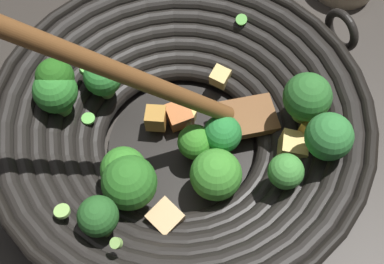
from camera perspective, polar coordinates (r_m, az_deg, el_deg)
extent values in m
plane|color=#332D28|center=(0.64, -1.19, -1.80)|extent=(4.00, 4.00, 0.00)
cylinder|color=black|center=(0.63, -1.19, -1.59)|extent=(0.17, 0.17, 0.01)
torus|color=black|center=(0.62, -1.22, -0.98)|extent=(0.23, 0.23, 0.02)
torus|color=black|center=(0.61, -1.23, -0.57)|extent=(0.26, 0.26, 0.02)
torus|color=black|center=(0.61, -1.25, -0.16)|extent=(0.29, 0.29, 0.02)
torus|color=black|center=(0.60, -1.26, 0.27)|extent=(0.32, 0.32, 0.02)
torus|color=black|center=(0.59, -1.28, 0.71)|extent=(0.34, 0.34, 0.02)
torus|color=black|center=(0.58, -1.30, 1.16)|extent=(0.37, 0.37, 0.02)
torus|color=black|center=(0.57, -1.32, 1.62)|extent=(0.40, 0.40, 0.02)
torus|color=black|center=(0.57, -1.33, 2.10)|extent=(0.42, 0.42, 0.01)
torus|color=black|center=(0.66, 15.87, 10.57)|extent=(0.05, 0.02, 0.05)
cylinder|color=#7AA253|center=(0.61, 0.32, -2.11)|extent=(0.02, 0.02, 0.01)
sphere|color=#3B8B29|center=(0.59, 0.33, -1.09)|extent=(0.04, 0.04, 0.04)
cylinder|color=#74BC55|center=(0.57, -6.48, -6.80)|extent=(0.03, 0.03, 0.02)
sphere|color=#2E7325|center=(0.54, -6.82, -5.45)|extent=(0.06, 0.06, 0.06)
cylinder|color=#689342|center=(0.54, -9.69, -10.04)|extent=(0.02, 0.02, 0.02)
sphere|color=#286126|center=(0.51, -10.15, -8.97)|extent=(0.04, 0.04, 0.04)
cylinder|color=#7DB454|center=(0.60, 11.86, 2.17)|extent=(0.03, 0.03, 0.02)
sphere|color=#2F702D|center=(0.58, 12.39, 3.74)|extent=(0.05, 0.05, 0.05)
cylinder|color=#7BAC43|center=(0.59, 2.50, -5.85)|extent=(0.03, 0.03, 0.01)
sphere|color=green|center=(0.56, 2.61, -4.64)|extent=(0.06, 0.06, 0.06)
cylinder|color=#72B65B|center=(0.62, -14.02, 2.80)|extent=(0.03, 0.03, 0.02)
sphere|color=#348A31|center=(0.60, -14.61, 4.31)|extent=(0.05, 0.05, 0.05)
cylinder|color=#699D4B|center=(0.62, -14.11, 4.36)|extent=(0.02, 0.02, 0.02)
sphere|color=#25641A|center=(0.60, -14.64, 5.76)|extent=(0.04, 0.04, 0.04)
cylinder|color=#6AA54D|center=(0.64, -9.31, 4.55)|extent=(0.02, 0.02, 0.02)
sphere|color=#368E39|center=(0.62, -9.65, 5.92)|extent=(0.05, 0.05, 0.05)
cylinder|color=#599D38|center=(0.58, -7.09, -5.37)|extent=(0.03, 0.02, 0.02)
sphere|color=#3C902C|center=(0.56, -7.42, -4.08)|extent=(0.05, 0.05, 0.05)
cylinder|color=#89B651|center=(0.61, 3.18, -1.52)|extent=(0.02, 0.03, 0.02)
sphere|color=#288438|center=(0.59, 3.31, -0.20)|extent=(0.04, 0.04, 0.04)
cylinder|color=#56A146|center=(0.57, 14.02, -1.83)|extent=(0.02, 0.02, 0.02)
sphere|color=#33813A|center=(0.54, 14.63, -0.48)|extent=(0.05, 0.05, 0.05)
cylinder|color=#7BA64D|center=(0.56, 9.80, -5.18)|extent=(0.01, 0.02, 0.01)
sphere|color=#46973D|center=(0.55, 10.13, -4.23)|extent=(0.04, 0.04, 0.04)
cube|color=#CD692E|center=(0.63, -1.38, 1.85)|extent=(0.04, 0.03, 0.03)
cube|color=#E3C16B|center=(0.65, 3.08, 5.97)|extent=(0.03, 0.03, 0.03)
cube|color=#C58939|center=(0.62, -3.94, 1.51)|extent=(0.03, 0.03, 0.02)
cube|color=#E1B477|center=(0.56, -2.89, -9.30)|extent=(0.05, 0.04, 0.04)
cube|color=gold|center=(0.59, 12.83, 0.15)|extent=(0.03, 0.03, 0.03)
cube|color=#DDC15F|center=(0.63, -0.67, 1.56)|extent=(0.03, 0.03, 0.02)
cube|color=#E1BA64|center=(0.59, 10.83, -1.69)|extent=(0.04, 0.04, 0.03)
cube|color=#E1B35E|center=(0.59, 14.20, 0.63)|extent=(0.03, 0.03, 0.03)
cylinder|color=#56B247|center=(0.57, 3.58, -5.02)|extent=(0.01, 0.01, 0.00)
cylinder|color=#99D166|center=(0.53, -13.90, -8.33)|extent=(0.02, 0.02, 0.01)
cylinder|color=#99D166|center=(0.50, -8.21, -11.84)|extent=(0.01, 0.02, 0.01)
cylinder|color=#6BC651|center=(0.59, 12.45, 2.16)|extent=(0.02, 0.02, 0.00)
cylinder|color=#6BC651|center=(0.62, -11.18, 1.43)|extent=(0.02, 0.02, 0.00)
cylinder|color=#6BC651|center=(0.62, -11.50, 6.65)|extent=(0.02, 0.02, 0.01)
cylinder|color=#99D166|center=(0.56, 2.65, -4.36)|extent=(0.02, 0.02, 0.01)
cylinder|color=#56B247|center=(0.61, 13.63, 4.68)|extent=(0.02, 0.02, 0.01)
cylinder|color=#6BC651|center=(0.66, 5.38, 12.01)|extent=(0.02, 0.02, 0.01)
cube|color=brown|center=(0.62, 5.96, 1.27)|extent=(0.05, 0.07, 0.01)
cylinder|color=brown|center=(0.50, -6.76, 6.19)|extent=(0.03, 0.21, 0.21)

